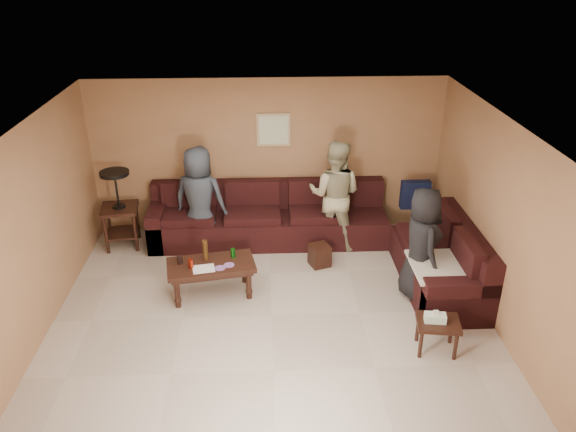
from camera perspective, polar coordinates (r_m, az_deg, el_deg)
The scene contains 10 objects.
room at distance 6.45m, azimuth -1.87°, elevation 1.98°, with size 5.60×5.50×2.50m.
sectional_sofa at distance 8.45m, azimuth 3.62°, elevation -2.08°, with size 4.65×2.90×0.97m.
coffee_table at distance 7.55m, azimuth -7.85°, elevation -5.25°, with size 1.23×0.76×0.76m.
end_table_left at distance 8.96m, azimuth -16.77°, elevation 0.82°, with size 0.61×0.61×1.24m.
side_table_right at distance 6.75m, azimuth 14.92°, elevation -10.61°, with size 0.54×0.46×0.55m.
waste_bin at distance 8.28m, azimuth 3.23°, elevation -3.99°, with size 0.27×0.27×0.33m, color black.
wall_art at distance 8.77m, azimuth -1.49°, elevation 8.75°, with size 0.52×0.04×0.52m.
person_left at distance 8.56m, azimuth -8.95°, elevation 1.71°, with size 0.80×0.52×1.64m, color #2D343F.
person_middle at distance 8.56m, azimuth 4.76°, elevation 2.18°, with size 0.83×0.65×1.71m, color tan.
person_right at distance 7.48m, azimuth 13.40°, elevation -2.79°, with size 0.76×0.49×1.55m, color black.
Camera 1 is at (-0.06, -5.91, 4.26)m, focal length 35.00 mm.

